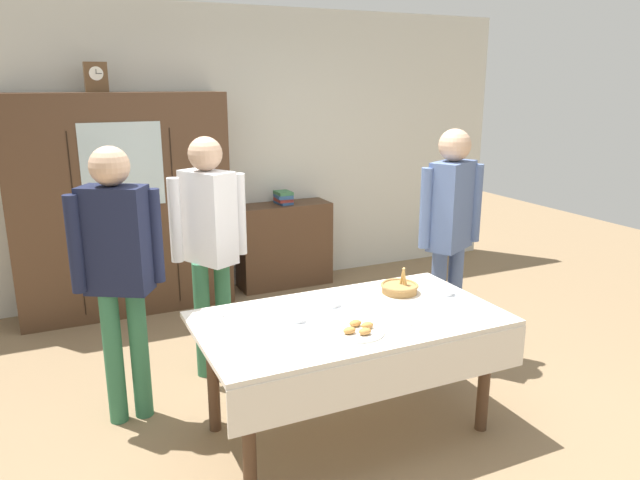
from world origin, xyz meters
The scene contains 18 objects.
ground_plane centered at (0.00, 0.00, 0.00)m, with size 12.00×12.00×0.00m, color #846B4C.
back_wall centered at (0.00, 2.65, 1.35)m, with size 6.40×0.10×2.70m, color silver.
dining_table centered at (0.00, -0.23, 0.63)m, with size 1.72×0.95×0.73m.
wall_cabinet centered at (-0.90, 2.35, 0.96)m, with size 1.82×0.46×1.93m.
mantel_clock centered at (-1.02, 2.35, 2.05)m, with size 0.18×0.11×0.24m.
bookshelf_low centered at (0.62, 2.41, 0.42)m, with size 0.93×0.35×0.84m.
book_stack centered at (0.62, 2.41, 0.91)m, with size 0.17×0.23×0.13m.
tea_cup_back_edge centered at (0.69, -0.17, 0.75)m, with size 0.13×0.13×0.06m.
tea_cup_front_edge centered at (-0.31, -0.17, 0.75)m, with size 0.13×0.13×0.06m.
tea_cup_far_right centered at (-0.03, -0.04, 0.75)m, with size 0.13×0.13×0.06m.
bread_basket centered at (0.46, 0.01, 0.76)m, with size 0.24×0.24×0.16m.
pastry_plate centered at (-0.07, -0.42, 0.74)m, with size 0.28×0.28×0.05m.
spoon_far_left centered at (0.22, -0.46, 0.73)m, with size 0.12×0.02×0.01m.
spoon_far_right centered at (-0.50, -0.09, 0.73)m, with size 0.12×0.02×0.01m.
spoon_near_left centered at (-0.68, 0.10, 0.73)m, with size 0.12×0.02×0.01m.
person_near_right_end centered at (-0.53, 0.84, 1.02)m, with size 0.52×0.41×1.67m.
person_behind_table_left centered at (-1.15, 0.48, 1.02)m, with size 0.52×0.35×1.67m.
person_behind_table_right centered at (1.12, 0.39, 1.04)m, with size 0.52×0.34×1.70m.
Camera 1 is at (-1.47, -2.98, 2.01)m, focal length 33.33 mm.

